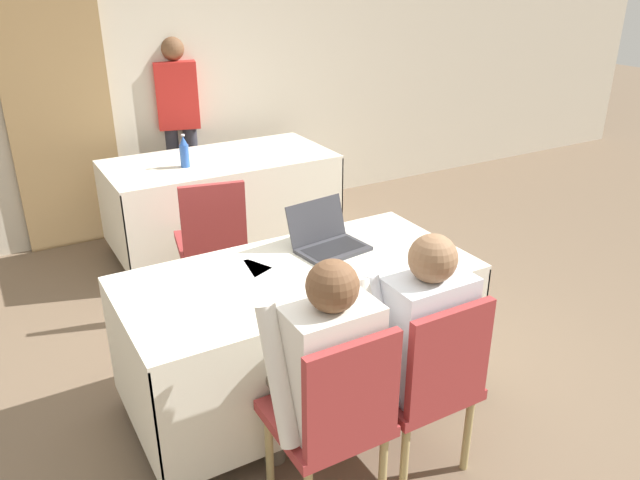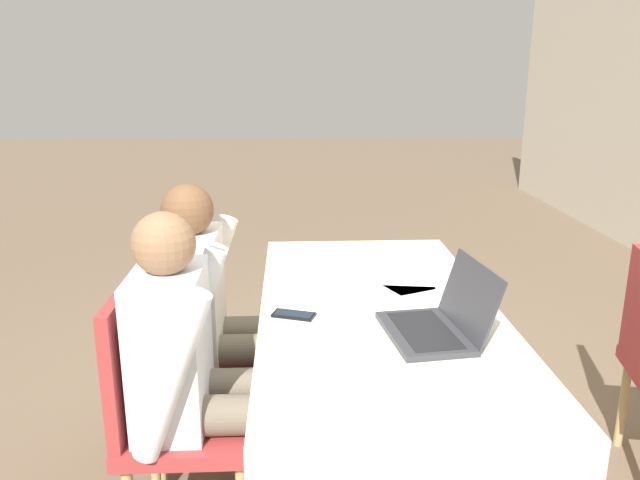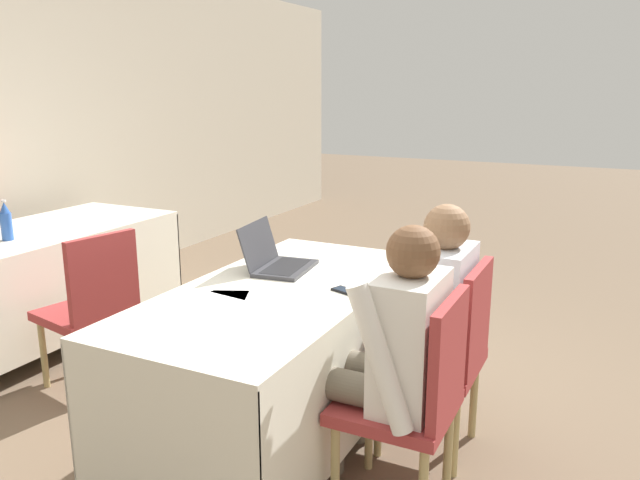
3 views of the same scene
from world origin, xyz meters
name	(u,v)px [view 3 (image 3 of 3)]	position (x,y,z in m)	size (l,w,h in m)	color
ground_plane	(281,436)	(0.00, 0.00, 0.00)	(24.00, 24.00, 0.00)	brown
conference_table_near	(279,325)	(0.00, 0.00, 0.57)	(1.73, 0.85, 0.75)	silver
conference_table_far	(43,255)	(0.38, 2.01, 0.57)	(1.73, 0.85, 0.75)	silver
laptop	(277,261)	(0.26, 0.16, 0.80)	(0.39, 0.34, 0.23)	#333338
cell_phone	(347,291)	(0.08, -0.31, 0.76)	(0.11, 0.16, 0.01)	black
paper_beside_laptop	(212,298)	(-0.25, 0.19, 0.75)	(0.31, 0.36, 0.00)	white
paper_centre_table	(250,292)	(-0.10, 0.09, 0.75)	(0.25, 0.32, 0.00)	white
water_bottle	(6,222)	(0.08, 1.92, 0.86)	(0.07, 0.07, 0.24)	#2D5BB7
chair_near_left	(414,395)	(-0.23, -0.73, 0.50)	(0.44, 0.44, 0.90)	tan
chair_near_right	(447,350)	(0.23, -0.73, 0.50)	(0.44, 0.44, 0.90)	tan
chair_far_spare	(93,304)	(-0.02, 1.16, 0.50)	(0.52, 0.52, 0.90)	tan
person_checkered_shirt	(390,351)	(-0.23, -0.63, 0.66)	(0.50, 0.52, 1.16)	#665B4C
person_white_shirt	(426,313)	(0.23, -0.63, 0.66)	(0.50, 0.52, 1.16)	#665B4C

